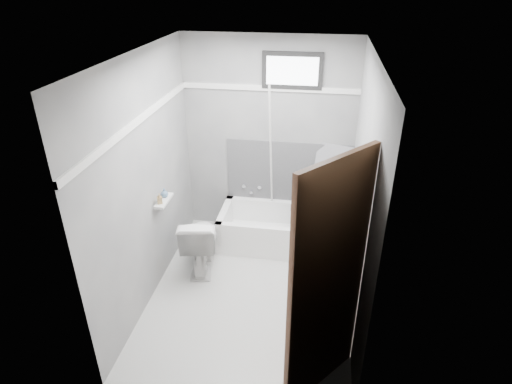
% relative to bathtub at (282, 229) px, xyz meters
% --- Properties ---
extents(floor, '(2.60, 2.60, 0.00)m').
position_rel_bathtub_xyz_m(floor, '(-0.23, -0.93, -0.21)').
color(floor, silver).
rests_on(floor, ground).
extents(ceiling, '(2.60, 2.60, 0.00)m').
position_rel_bathtub_xyz_m(ceiling, '(-0.23, -0.93, 2.19)').
color(ceiling, silver).
rests_on(ceiling, floor).
extents(wall_back, '(2.00, 0.02, 2.40)m').
position_rel_bathtub_xyz_m(wall_back, '(-0.23, 0.37, 0.99)').
color(wall_back, slate).
rests_on(wall_back, floor).
extents(wall_front, '(2.00, 0.02, 2.40)m').
position_rel_bathtub_xyz_m(wall_front, '(-0.23, -2.23, 0.99)').
color(wall_front, slate).
rests_on(wall_front, floor).
extents(wall_left, '(0.02, 2.60, 2.40)m').
position_rel_bathtub_xyz_m(wall_left, '(-1.23, -0.93, 0.99)').
color(wall_left, slate).
rests_on(wall_left, floor).
extents(wall_right, '(0.02, 2.60, 2.40)m').
position_rel_bathtub_xyz_m(wall_right, '(0.77, -0.93, 0.99)').
color(wall_right, slate).
rests_on(wall_right, floor).
extents(bathtub, '(1.50, 0.70, 0.42)m').
position_rel_bathtub_xyz_m(bathtub, '(0.00, 0.00, 0.00)').
color(bathtub, white).
rests_on(bathtub, floor).
extents(office_chair, '(0.81, 0.81, 1.10)m').
position_rel_bathtub_xyz_m(office_chair, '(0.43, 0.03, 0.46)').
color(office_chair, slate).
rests_on(office_chair, bathtub).
extents(toilet, '(0.49, 0.74, 0.68)m').
position_rel_bathtub_xyz_m(toilet, '(-0.85, -0.59, 0.13)').
color(toilet, white).
rests_on(toilet, floor).
extents(door, '(0.78, 0.78, 2.00)m').
position_rel_bathtub_xyz_m(door, '(0.75, -2.21, 0.79)').
color(door, '#552F1F').
rests_on(door, floor).
extents(window, '(0.66, 0.04, 0.40)m').
position_rel_bathtub_xyz_m(window, '(0.02, 0.36, 1.81)').
color(window, black).
rests_on(window, wall_back).
extents(backerboard, '(1.50, 0.02, 0.78)m').
position_rel_bathtub_xyz_m(backerboard, '(0.02, 0.36, 0.59)').
color(backerboard, '#4C4C4F').
rests_on(backerboard, wall_back).
extents(trim_back, '(2.00, 0.02, 0.06)m').
position_rel_bathtub_xyz_m(trim_back, '(-0.23, 0.36, 1.61)').
color(trim_back, white).
rests_on(trim_back, wall_back).
extents(trim_left, '(0.02, 2.60, 0.06)m').
position_rel_bathtub_xyz_m(trim_left, '(-1.22, -0.93, 1.61)').
color(trim_left, white).
rests_on(trim_left, wall_left).
extents(pole, '(0.02, 0.54, 1.89)m').
position_rel_bathtub_xyz_m(pole, '(-0.17, 0.13, 0.84)').
color(pole, silver).
rests_on(pole, bathtub).
extents(shelf, '(0.10, 0.32, 0.02)m').
position_rel_bathtub_xyz_m(shelf, '(-1.16, -0.73, 0.69)').
color(shelf, silver).
rests_on(shelf, wall_left).
extents(soap_bottle_a, '(0.07, 0.07, 0.11)m').
position_rel_bathtub_xyz_m(soap_bottle_a, '(-1.17, -0.81, 0.76)').
color(soap_bottle_a, '#987B4C').
rests_on(soap_bottle_a, shelf).
extents(soap_bottle_b, '(0.09, 0.09, 0.10)m').
position_rel_bathtub_xyz_m(soap_bottle_b, '(-1.17, -0.67, 0.75)').
color(soap_bottle_b, slate).
rests_on(soap_bottle_b, shelf).
extents(faucet, '(0.26, 0.10, 0.16)m').
position_rel_bathtub_xyz_m(faucet, '(-0.43, 0.34, 0.34)').
color(faucet, silver).
rests_on(faucet, wall_back).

